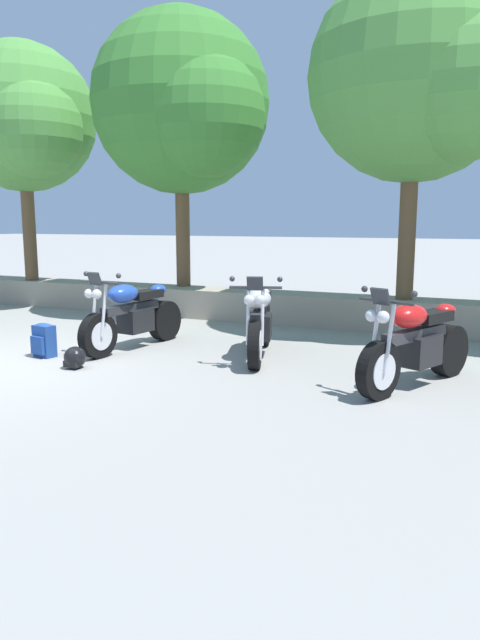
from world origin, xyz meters
The scene contains 9 objects.
stone_wall centered at (0.00, 4.80, 0.28)m, with size 36.00×0.80×0.55m, color gray.
motorcycle_blue_near_left centered at (1.04, 1.75, 0.49)m, with size 0.67×2.06×1.18m.
motorcycle_silver_centre centered at (2.92, 2.04, 0.49)m, with size 0.93×2.01×1.18m.
motorcycle_red_far_right centered at (5.09, 1.39, 0.49)m, with size 1.06×1.95×1.18m.
rider_backpack centered at (0.24, 0.81, 0.24)m, with size 0.33×0.30×0.47m.
rider_helmet centered at (1.05, 0.47, 0.14)m, with size 0.28×0.28×0.28m.
leafy_tree_far_left centered at (-3.50, 4.57, 3.94)m, with size 3.26×3.10×5.02m.
leafy_tree_mid_left centered at (0.19, 4.91, 4.00)m, with size 3.61×3.44×5.25m.
leafy_tree_mid_right centered at (4.58, 4.68, 4.06)m, with size 3.55×3.38×5.28m.
Camera 1 is at (5.95, -5.23, 1.85)m, focal length 32.85 mm.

